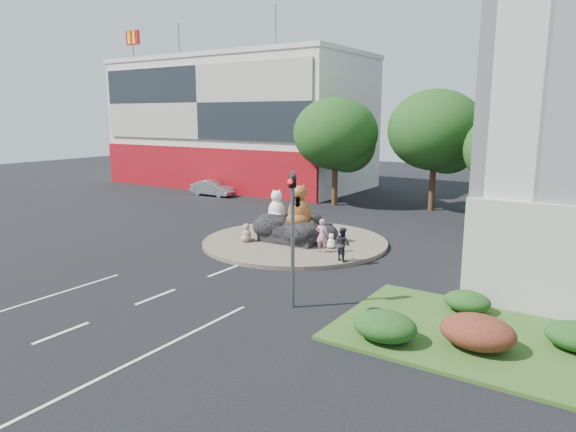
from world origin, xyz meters
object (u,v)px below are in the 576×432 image
at_px(cat_white, 277,205).
at_px(cat_tabby, 299,205).
at_px(pedestrian_dark, 343,244).
at_px(parked_car, 213,188).
at_px(kitten_calico, 247,232).
at_px(kitten_white, 331,241).
at_px(litter_bin, 375,320).
at_px(pedestrian_pink, 322,235).

xyz_separation_m(cat_white, cat_tabby, (1.73, -0.40, 0.24)).
xyz_separation_m(pedestrian_dark, parked_car, (-19.07, 12.51, -0.33)).
bearing_deg(cat_white, parked_car, 136.60).
height_order(kitten_calico, parked_car, parked_car).
xyz_separation_m(cat_tabby, kitten_calico, (-2.56, -1.26, -1.54)).
bearing_deg(kitten_white, kitten_calico, 178.04).
xyz_separation_m(cat_white, kitten_calico, (-0.83, -1.66, -1.30)).
relative_size(cat_white, parked_car, 0.45).
distance_m(cat_tabby, litter_bin, 11.44).
bearing_deg(pedestrian_pink, kitten_white, -100.91).
relative_size(parked_car, litter_bin, 6.08).
xyz_separation_m(parked_car, litter_bin, (23.52, -18.86, -0.21)).
xyz_separation_m(kitten_calico, pedestrian_pink, (4.47, 0.34, 0.33)).
bearing_deg(pedestrian_dark, cat_white, 2.98).
relative_size(pedestrian_pink, litter_bin, 2.54).
relative_size(cat_white, kitten_white, 2.30).
distance_m(cat_white, parked_car, 17.39).
relative_size(kitten_calico, litter_bin, 1.55).
relative_size(cat_white, pedestrian_dark, 1.15).
relative_size(kitten_calico, pedestrian_dark, 0.65).
xyz_separation_m(pedestrian_pink, litter_bin, (6.00, -7.14, -0.59)).
bearing_deg(kitten_white, litter_bin, -71.14).
distance_m(pedestrian_pink, pedestrian_dark, 1.74).
height_order(kitten_calico, pedestrian_pink, pedestrian_pink).
distance_m(kitten_white, parked_car, 20.59).
relative_size(cat_tabby, parked_car, 0.57).
bearing_deg(kitten_calico, cat_tabby, 33.56).
bearing_deg(parked_car, cat_white, -128.76).
height_order(cat_tabby, parked_car, cat_tabby).
height_order(pedestrian_pink, pedestrian_dark, pedestrian_pink).
bearing_deg(cat_white, pedestrian_pink, -26.50).
xyz_separation_m(kitten_calico, pedestrian_dark, (6.02, -0.46, 0.28)).
distance_m(cat_tabby, pedestrian_dark, 4.07).
bearing_deg(litter_bin, cat_white, 138.72).
bearing_deg(pedestrian_pink, pedestrian_dark, 142.74).
relative_size(cat_tabby, kitten_calico, 2.24).
relative_size(cat_white, cat_tabby, 0.79).
height_order(kitten_calico, litter_bin, kitten_calico).
bearing_deg(pedestrian_pink, cat_white, -29.92).
xyz_separation_m(cat_white, pedestrian_dark, (5.19, -2.12, -1.02)).
distance_m(cat_tabby, pedestrian_pink, 2.44).
bearing_deg(cat_tabby, pedestrian_pink, -60.62).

